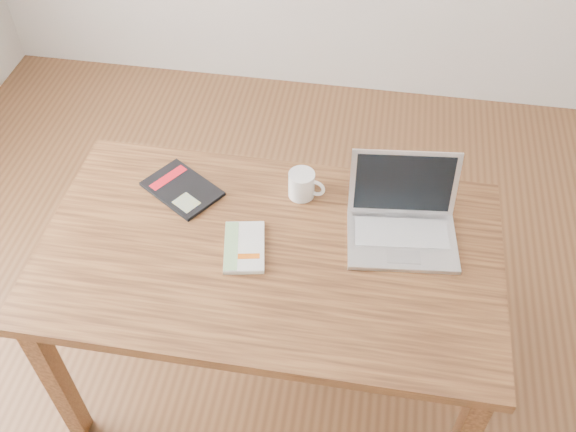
% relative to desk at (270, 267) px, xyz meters
% --- Properties ---
extents(room, '(4.04, 4.04, 2.70)m').
position_rel_desk_xyz_m(room, '(-0.03, -0.06, 0.69)').
color(room, '#56351D').
rests_on(room, ground).
extents(desk, '(1.45, 0.83, 0.75)m').
position_rel_desk_xyz_m(desk, '(0.00, 0.00, 0.00)').
color(desk, '#523018').
rests_on(desk, ground).
extents(white_guidebook, '(0.16, 0.22, 0.02)m').
position_rel_desk_xyz_m(white_guidebook, '(-0.08, -0.01, 0.10)').
color(white_guidebook, silver).
rests_on(white_guidebook, desk).
extents(black_guidebook, '(0.30, 0.28, 0.01)m').
position_rel_desk_xyz_m(black_guidebook, '(-0.34, 0.21, 0.10)').
color(black_guidebook, black).
rests_on(black_guidebook, desk).
extents(laptop, '(0.37, 0.32, 0.24)m').
position_rel_desk_xyz_m(laptop, '(0.40, 0.15, 0.14)').
color(laptop, silver).
rests_on(laptop, desk).
extents(coffee_mug, '(0.13, 0.09, 0.10)m').
position_rel_desk_xyz_m(coffee_mug, '(0.07, 0.26, 0.14)').
color(coffee_mug, white).
rests_on(coffee_mug, desk).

